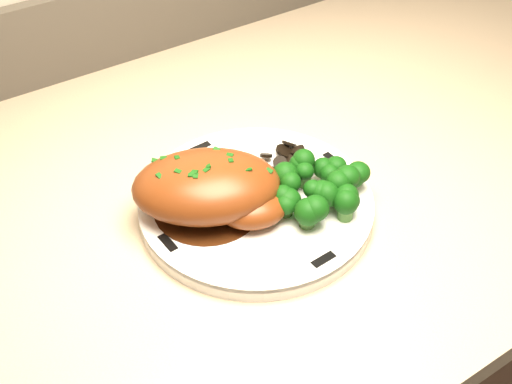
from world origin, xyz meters
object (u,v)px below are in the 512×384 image
counter (296,346)px  broccoli_florets (320,187)px  chicken_breast (212,189)px  plate (256,204)px

counter → broccoli_florets: size_ratio=18.79×
chicken_breast → broccoli_florets: chicken_breast is taller
counter → broccoli_florets: (-0.07, -0.11, 0.49)m
counter → chicken_breast: 0.53m
counter → broccoli_florets: 0.50m
counter → chicken_breast: size_ratio=11.00×
plate → chicken_breast: size_ratio=1.37×
broccoli_florets → plate: bearing=142.2°
counter → broccoli_florets: counter is taller
plate → chicken_breast: (-0.05, 0.01, 0.04)m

